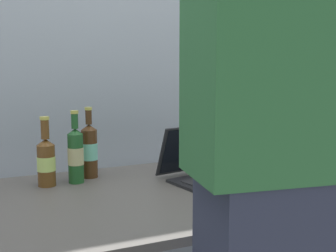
{
  "coord_description": "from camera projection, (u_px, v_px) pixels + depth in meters",
  "views": [
    {
      "loc": [
        -0.6,
        -1.51,
        1.23
      ],
      "look_at": [
        0.07,
        0.0,
        0.98
      ],
      "focal_mm": 47.14,
      "sensor_mm": 36.0,
      "label": 1
    }
  ],
  "objects": [
    {
      "name": "person_figure",
      "position": [
        282.0,
        204.0,
        1.03
      ],
      "size": [
        0.46,
        0.32,
        1.79
      ],
      "color": "#2D3347",
      "rests_on": "ground"
    },
    {
      "name": "back_wall",
      "position": [
        93.0,
        47.0,
        2.32
      ],
      "size": [
        6.0,
        0.1,
        2.6
      ],
      "primitive_type": "cube",
      "color": "#99A3AD",
      "rests_on": "ground"
    },
    {
      "name": "beer_bottle_amber",
      "position": [
        89.0,
        150.0,
        1.88
      ],
      "size": [
        0.07,
        0.07,
        0.3
      ],
      "color": "#472B14",
      "rests_on": "desk"
    },
    {
      "name": "beer_bottle_brown",
      "position": [
        46.0,
        160.0,
        1.75
      ],
      "size": [
        0.07,
        0.07,
        0.28
      ],
      "color": "brown",
      "rests_on": "desk"
    },
    {
      "name": "laptop",
      "position": [
        207.0,
        167.0,
        1.86
      ],
      "size": [
        0.4,
        0.36,
        0.22
      ],
      "color": "black",
      "rests_on": "desk"
    },
    {
      "name": "desk",
      "position": [
        150.0,
        218.0,
        1.69
      ],
      "size": [
        1.42,
        0.89,
        0.73
      ],
      "color": "#56514C",
      "rests_on": "ground"
    },
    {
      "name": "beer_bottle_dark",
      "position": [
        76.0,
        154.0,
        1.79
      ],
      "size": [
        0.06,
        0.06,
        0.3
      ],
      "color": "#1E5123",
      "rests_on": "desk"
    }
  ]
}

